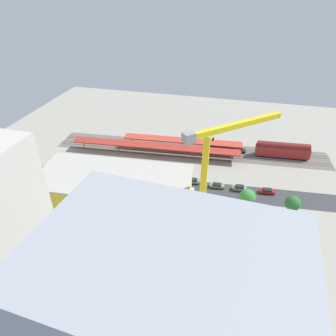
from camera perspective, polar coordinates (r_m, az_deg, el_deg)
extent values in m
plane|color=#9E998C|center=(100.99, 1.82, -2.53)|extent=(171.11, 171.11, 0.00)
cube|color=#665E54|center=(119.73, 4.13, 3.52)|extent=(107.63, 21.10, 0.01)
cube|color=#38383D|center=(98.24, 1.39, -3.66)|extent=(107.31, 16.61, 0.01)
cube|color=#9E9EA8|center=(122.65, 4.43, 4.36)|extent=(106.68, 7.75, 0.12)
cube|color=#9E9EA8|center=(121.40, 4.31, 4.05)|extent=(106.68, 7.75, 0.12)
cube|color=#9E9EA8|center=(117.90, 3.96, 3.13)|extent=(106.68, 7.75, 0.12)
cube|color=#9E9EA8|center=(116.66, 3.83, 2.79)|extent=(106.68, 7.75, 0.12)
cube|color=#A82D23|center=(114.20, -2.53, 4.26)|extent=(64.97, 9.27, 0.35)
cylinder|color=slate|center=(113.26, 12.09, 2.06)|extent=(0.30, 0.30, 3.70)
cylinder|color=slate|center=(113.29, 4.73, 2.74)|extent=(0.30, 0.30, 3.70)
cylinder|color=slate|center=(115.18, -2.51, 3.37)|extent=(0.30, 0.30, 3.70)
cylinder|color=slate|center=(118.84, -9.42, 3.92)|extent=(0.30, 0.30, 3.70)
cylinder|color=slate|center=(124.11, -15.83, 4.37)|extent=(0.30, 0.30, 3.70)
cube|color=#C63D2D|center=(117.82, 2.73, 5.31)|extent=(46.85, 7.93, 0.43)
cylinder|color=slate|center=(118.50, 12.83, 3.47)|extent=(0.30, 0.30, 3.86)
cylinder|color=slate|center=(118.82, 2.70, 4.39)|extent=(0.30, 0.30, 3.86)
cylinder|color=slate|center=(122.79, -7.09, 5.16)|extent=(0.30, 0.30, 3.86)
cube|color=black|center=(120.74, 11.21, 3.48)|extent=(14.63, 3.56, 1.00)
cylinder|color=black|center=(119.77, 10.56, 4.34)|extent=(11.51, 3.61, 2.81)
cube|color=black|center=(120.35, 13.22, 3.85)|extent=(3.36, 3.23, 3.72)
cylinder|color=black|center=(118.75, 8.65, 5.42)|extent=(0.70, 0.70, 1.40)
cube|color=black|center=(122.23, 20.87, 2.09)|extent=(17.94, 3.81, 0.60)
cube|color=maroon|center=(121.21, 21.07, 2.98)|extent=(19.96, 4.58, 3.77)
cylinder|color=maroon|center=(120.24, 21.27, 3.86)|extent=(19.17, 4.52, 3.18)
cube|color=black|center=(100.59, 18.42, -4.53)|extent=(4.14, 2.06, 0.30)
cube|color=maroon|center=(100.27, 18.47, -4.27)|extent=(4.91, 2.21, 0.81)
cube|color=#1E2328|center=(99.88, 18.54, -3.96)|extent=(2.80, 1.79, 0.54)
cube|color=black|center=(99.42, 13.50, -4.10)|extent=(3.90, 1.95, 0.30)
cube|color=gray|center=(99.07, 13.54, -3.82)|extent=(4.63, 2.07, 0.90)
cube|color=#1E2328|center=(98.64, 13.60, -3.47)|extent=(2.63, 1.74, 0.62)
cube|color=black|center=(99.18, 9.36, -3.65)|extent=(4.01, 1.94, 0.30)
cube|color=gray|center=(98.87, 9.39, -3.41)|extent=(4.76, 2.06, 0.74)
cube|color=#1E2328|center=(98.51, 9.42, -3.11)|extent=(2.70, 1.72, 0.52)
cube|color=black|center=(100.30, 4.89, -2.82)|extent=(3.75, 2.09, 0.30)
cube|color=gray|center=(99.98, 4.90, -2.55)|extent=(4.44, 2.23, 0.83)
cube|color=#1E2328|center=(99.58, 4.92, -2.23)|extent=(2.54, 1.82, 0.57)
cube|color=yellow|center=(81.17, -9.92, -6.31)|extent=(39.84, 19.82, 15.60)
cube|color=#B7B2A8|center=(76.45, -10.48, -1.64)|extent=(40.48, 20.47, 0.40)
cube|color=gray|center=(80.53, 5.98, -13.24)|extent=(3.60, 3.60, 1.20)
cube|color=yellow|center=(70.74, 6.65, -4.92)|extent=(1.40, 1.40, 30.63)
cube|color=yellow|center=(67.43, 13.68, 8.13)|extent=(18.06, 16.59, 1.20)
cube|color=gray|center=(60.06, 4.04, 5.88)|extent=(3.12, 3.09, 2.00)
cube|color=black|center=(96.04, -6.71, -4.70)|extent=(9.71, 3.57, 0.50)
cube|color=silver|center=(94.85, -6.14, -3.96)|extent=(7.63, 3.54, 2.78)
cube|color=maroon|center=(95.94, -8.91, -3.82)|extent=(2.46, 2.83, 2.52)
cube|color=black|center=(98.62, -8.93, -3.77)|extent=(9.60, 2.57, 0.50)
cube|color=white|center=(97.24, -8.46, -2.97)|extent=(7.61, 2.72, 3.18)
cube|color=maroon|center=(99.02, -11.05, -2.82)|extent=(2.10, 2.49, 2.38)
cube|color=black|center=(93.76, 2.30, -5.53)|extent=(8.80, 3.15, 0.50)
cube|color=silver|center=(92.67, 2.98, -4.78)|extent=(6.69, 3.19, 2.82)
cube|color=#334C8C|center=(93.14, 0.33, -4.64)|extent=(2.40, 2.75, 2.47)
cylinder|color=brown|center=(98.19, -9.49, -2.96)|extent=(0.59, 0.59, 3.40)
sphere|color=#38843D|center=(96.19, -9.67, -1.25)|extent=(5.25, 5.25, 5.25)
cylinder|color=brown|center=(102.68, -15.30, -1.98)|extent=(0.45, 0.45, 3.52)
sphere|color=#38843D|center=(100.54, -15.62, -0.11)|extent=(6.34, 6.34, 6.34)
cylinder|color=brown|center=(98.47, -9.92, -2.95)|extent=(0.48, 0.48, 3.25)
sphere|color=#38843D|center=(96.51, -10.11, -1.28)|extent=(5.28, 5.28, 5.28)
cylinder|color=brown|center=(93.48, 22.42, -7.69)|extent=(0.51, 0.51, 2.89)
sphere|color=#28662D|center=(91.70, 22.81, -6.26)|extent=(4.39, 4.39, 4.39)
cylinder|color=brown|center=(94.99, -2.88, -4.09)|extent=(0.57, 0.57, 2.79)
sphere|color=#38843D|center=(92.93, -2.94, -2.36)|extent=(6.08, 6.08, 6.08)
cylinder|color=brown|center=(91.40, 14.69, -6.94)|extent=(0.59, 0.59, 3.05)
sphere|color=#38843D|center=(89.46, 14.97, -5.38)|extent=(4.71, 4.71, 4.71)
cylinder|color=#333333|center=(95.68, -5.55, -2.99)|extent=(0.16, 0.16, 5.30)
cube|color=black|center=(93.91, -5.65, -1.45)|extent=(0.36, 0.36, 0.90)
sphere|color=green|center=(94.14, -5.77, -1.58)|extent=(0.20, 0.20, 0.20)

